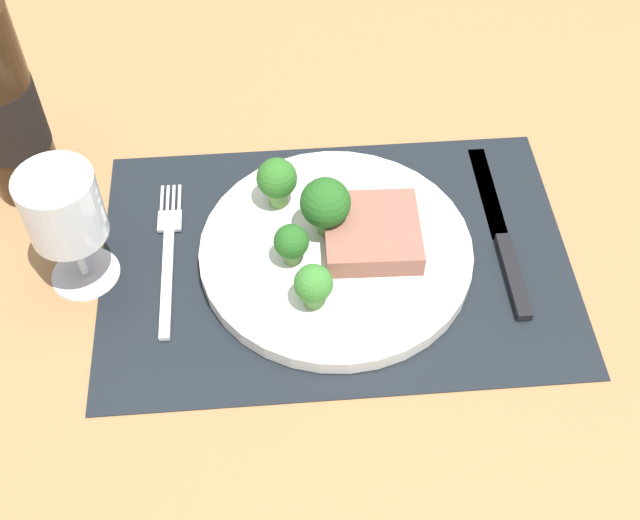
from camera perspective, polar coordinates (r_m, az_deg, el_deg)
name	(u,v)px	position (r cm, az deg, el deg)	size (l,w,h in cm)	color
ground_plane	(335,268)	(82.25, 1.08, -0.59)	(140.00, 110.00, 3.00)	#996D42
placemat	(336,258)	(80.96, 1.10, 0.13)	(45.79, 31.28, 0.30)	black
plate	(336,252)	(80.22, 1.11, 0.55)	(26.54, 26.54, 1.60)	silver
steak	(372,232)	(79.39, 3.62, 1.92)	(9.13, 9.15, 2.34)	#8C5647
broccoli_front_edge	(277,180)	(81.16, -3.00, 5.57)	(4.05, 4.05, 5.51)	#6B994C
broccoli_center	(291,243)	(76.55, -2.00, 1.21)	(3.33, 3.33, 4.46)	#5B8942
broccoli_near_steak	(313,285)	(73.35, -0.46, -1.73)	(3.57, 3.57, 4.71)	#5B8942
broccoli_back_left	(325,204)	(77.95, 0.37, 3.93)	(4.89, 4.89, 6.51)	#5B8942
fork	(168,255)	(82.07, -10.46, 0.37)	(2.40, 19.20, 0.50)	silver
knife	(503,241)	(83.77, 12.56, 1.31)	(1.80, 23.00, 0.80)	black
wine_bottle	(0,102)	(85.63, -21.27, 10.17)	(7.09, 7.09, 30.75)	#331E0F
wine_glass	(63,217)	(76.15, -17.34, 2.87)	(7.06, 7.06, 13.24)	silver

